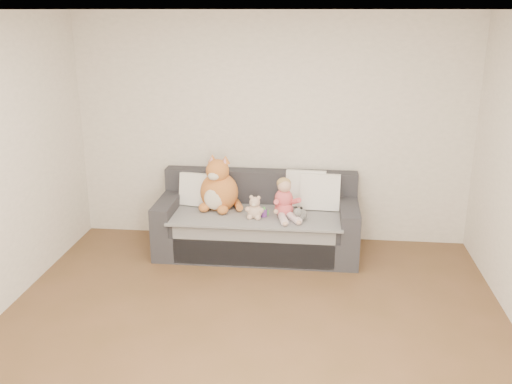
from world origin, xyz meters
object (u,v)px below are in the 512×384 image
at_px(sofa, 258,224).
at_px(sippy_cup, 264,211).
at_px(plush_cat, 219,189).
at_px(toddler, 285,201).
at_px(teddy_bear, 255,209).

distance_m(sofa, sippy_cup, 0.31).
bearing_deg(plush_cat, sippy_cup, -6.95).
bearing_deg(plush_cat, sofa, 12.75).
xyz_separation_m(sofa, toddler, (0.31, -0.17, 0.34)).
xyz_separation_m(toddler, sippy_cup, (-0.22, -0.02, -0.12)).
relative_size(toddler, teddy_bear, 1.71).
distance_m(toddler, sippy_cup, 0.25).
distance_m(toddler, plush_cat, 0.77).
bearing_deg(sofa, teddy_bear, -91.58).
distance_m(sofa, plush_cat, 0.59).
xyz_separation_m(toddler, teddy_bear, (-0.31, -0.08, -0.08)).
bearing_deg(teddy_bear, sippy_cup, 40.12).
xyz_separation_m(teddy_bear, sippy_cup, (0.09, 0.06, -0.04)).
distance_m(plush_cat, sippy_cup, 0.59).
xyz_separation_m(plush_cat, teddy_bear, (0.43, -0.26, -0.13)).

